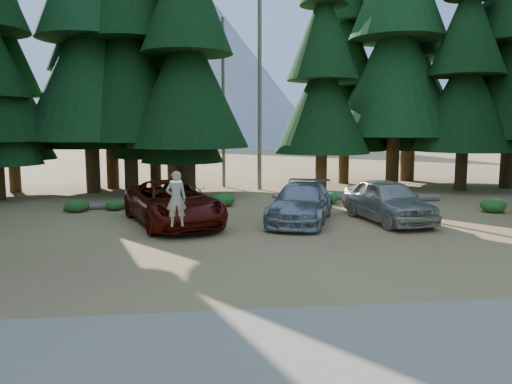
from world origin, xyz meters
TOP-DOWN VIEW (x-y plane):
  - ground at (0.00, 0.00)m, footprint 160.00×160.00m
  - gravel_strip at (0.00, -6.50)m, footprint 26.00×3.50m
  - forest_belt_north at (0.00, 15.00)m, footprint 36.00×7.00m
  - snag_front at (0.80, 14.50)m, footprint 0.24×0.24m
  - snag_back at (-1.20, 16.00)m, footprint 0.20×0.20m
  - mountain_peak at (-2.59, 88.23)m, footprint 48.00×50.00m
  - red_pickup at (-3.69, 4.37)m, footprint 4.41×6.41m
  - silver_minivan_center at (1.15, 4.27)m, footprint 3.72×5.50m
  - silver_minivan_right at (4.48, 4.00)m, footprint 2.62×5.04m
  - frisbee_player at (-3.41, 0.90)m, footprint 0.67×0.49m
  - log_left at (-6.67, 8.22)m, footprint 3.86×0.67m
  - log_mid at (5.19, 10.50)m, footprint 3.42×2.03m
  - log_right at (6.43, 9.33)m, footprint 5.21×1.28m
  - shrub_far_left at (-7.93, 7.63)m, footprint 1.00×1.00m
  - shrub_left at (-6.39, 7.91)m, footprint 0.80×0.80m
  - shrub_center_left at (-1.59, 8.50)m, footprint 1.03×1.03m
  - shrub_center_right at (3.42, 8.72)m, footprint 0.99×0.99m
  - shrub_right at (3.30, 9.33)m, footprint 0.97×0.97m
  - shrub_far_right at (6.17, 10.00)m, footprint 1.24×1.24m
  - shrub_edge_east at (9.76, 5.50)m, footprint 1.06×1.06m

SIDE VIEW (x-z plane):
  - ground at x=0.00m, z-range 0.00..0.00m
  - forest_belt_north at x=0.00m, z-range -11.00..11.00m
  - gravel_strip at x=0.00m, z-range 0.00..0.01m
  - log_left at x=-6.67m, z-range 0.00..0.28m
  - log_mid at x=5.19m, z-range 0.00..0.31m
  - log_right at x=6.43m, z-range 0.00..0.33m
  - shrub_left at x=-6.39m, z-range 0.00..0.44m
  - shrub_right at x=3.30m, z-range 0.00..0.53m
  - shrub_center_right at x=3.42m, z-range 0.00..0.54m
  - shrub_far_left at x=-7.93m, z-range 0.00..0.55m
  - shrub_center_left at x=-1.59m, z-range 0.00..0.57m
  - shrub_edge_east at x=9.76m, z-range 0.00..0.58m
  - shrub_far_right at x=6.17m, z-range 0.00..0.68m
  - silver_minivan_center at x=1.15m, z-range 0.00..1.48m
  - red_pickup at x=-3.69m, z-range 0.00..1.63m
  - silver_minivan_right at x=4.48m, z-range 0.00..1.64m
  - frisbee_player at x=-3.41m, z-range 0.61..2.31m
  - snag_back at x=-1.20m, z-range 0.00..10.00m
  - snag_front at x=0.80m, z-range 0.00..12.00m
  - mountain_peak at x=-2.59m, z-range -1.29..26.71m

